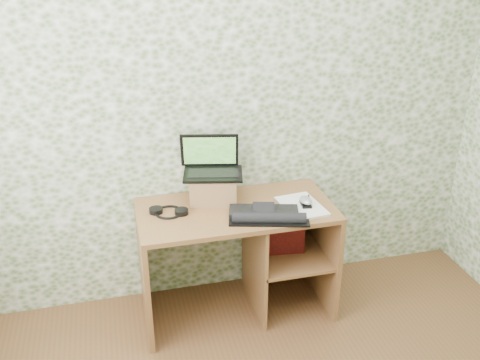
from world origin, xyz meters
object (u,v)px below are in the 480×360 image
object	(u,v)px
riser	(213,188)
notepad	(301,206)
desk	(247,242)
laptop	(212,164)
keyboard	(266,215)

from	to	relation	value
riser	notepad	distance (m)	0.56
desk	riser	distance (m)	0.42
desk	laptop	bearing A→B (deg)	140.60
desk	laptop	distance (m)	0.55
laptop	notepad	xyz separation A→B (m)	(0.50, -0.27, -0.22)
keyboard	notepad	bearing A→B (deg)	32.66
desk	riser	size ratio (longest dim) A/B	4.22
desk	keyboard	distance (m)	0.36
laptop	keyboard	distance (m)	0.48
riser	notepad	bearing A→B (deg)	-24.74
desk	notepad	size ratio (longest dim) A/B	3.68
desk	notepad	world-z (taller)	notepad
desk	riser	xyz separation A→B (m)	(-0.19, 0.12, 0.35)
desk	laptop	xyz separation A→B (m)	(-0.19, 0.15, 0.50)
laptop	notepad	size ratio (longest dim) A/B	1.24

